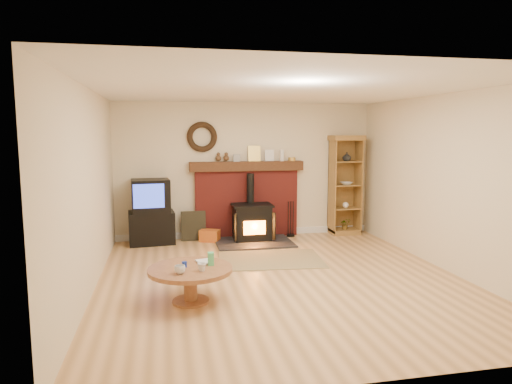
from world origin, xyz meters
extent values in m
plane|color=#AD7D48|center=(0.00, 0.00, 0.00)|extent=(5.50, 5.50, 0.00)
cube|color=beige|center=(0.00, 2.75, 1.30)|extent=(5.00, 0.02, 2.60)
cube|color=beige|center=(0.00, -2.75, 1.30)|extent=(5.00, 0.02, 2.60)
cube|color=beige|center=(-2.50, 0.00, 1.30)|extent=(0.02, 5.50, 2.60)
cube|color=beige|center=(2.50, 0.00, 1.30)|extent=(0.02, 5.50, 2.60)
cube|color=white|center=(0.00, 0.00, 2.60)|extent=(5.00, 5.50, 0.02)
cube|color=white|center=(0.00, 2.73, 0.06)|extent=(5.00, 0.04, 0.12)
torus|color=black|center=(-0.85, 2.69, 1.95)|extent=(0.57, 0.11, 0.57)
cube|color=maroon|center=(0.00, 2.67, 0.65)|extent=(2.00, 0.15, 1.30)
cube|color=#311B0F|center=(0.00, 2.64, 1.39)|extent=(2.20, 0.22, 0.18)
cube|color=#999999|center=(-0.20, 2.65, 1.55)|extent=(0.13, 0.05, 0.14)
cube|color=gold|center=(0.15, 2.67, 1.63)|extent=(0.24, 0.06, 0.30)
cube|color=white|center=(0.45, 2.67, 1.59)|extent=(0.18, 0.05, 0.22)
cylinder|color=white|center=(0.70, 2.65, 1.59)|extent=(0.08, 0.08, 0.22)
cylinder|color=gold|center=(0.90, 2.65, 1.51)|extent=(0.14, 0.14, 0.07)
cube|color=black|center=(0.03, 2.10, 0.01)|extent=(1.40, 1.00, 0.03)
cube|color=black|center=(0.03, 2.30, 0.35)|extent=(0.68, 0.49, 0.63)
cube|color=black|center=(0.03, 2.30, 0.68)|extent=(0.75, 0.53, 0.04)
cylinder|color=black|center=(0.03, 2.45, 0.98)|extent=(0.14, 0.14, 0.56)
cube|color=orange|center=(0.03, 2.05, 0.30)|extent=(0.41, 0.02, 0.25)
cube|color=black|center=(-0.28, 2.11, 0.32)|extent=(0.16, 0.22, 0.50)
cube|color=black|center=(0.34, 2.11, 0.32)|extent=(0.16, 0.22, 0.50)
cube|color=brown|center=(0.07, 0.96, 0.01)|extent=(1.74, 1.28, 0.01)
cube|color=black|center=(-1.82, 2.47, 0.30)|extent=(0.85, 0.63, 0.59)
cube|color=black|center=(-1.82, 2.47, 0.89)|extent=(0.71, 0.62, 0.59)
cube|color=blue|center=(-1.84, 2.18, 0.92)|extent=(0.54, 0.06, 0.43)
cube|color=brown|center=(1.98, 2.53, 0.05)|extent=(0.57, 0.42, 0.10)
cube|color=brown|center=(1.98, 2.73, 0.96)|extent=(0.57, 0.02, 1.83)
cube|color=brown|center=(1.70, 2.53, 0.96)|extent=(0.02, 0.42, 1.83)
cube|color=brown|center=(2.25, 2.53, 0.96)|extent=(0.02, 0.42, 1.83)
cube|color=brown|center=(1.98, 2.53, 1.93)|extent=(0.63, 0.46, 0.10)
cube|color=brown|center=(1.98, 2.53, 0.52)|extent=(0.53, 0.38, 0.02)
cube|color=brown|center=(1.98, 2.53, 0.99)|extent=(0.53, 0.38, 0.02)
cube|color=brown|center=(1.98, 2.53, 1.46)|extent=(0.53, 0.38, 0.02)
imported|color=white|center=(1.98, 2.48, 1.56)|extent=(0.17, 0.17, 0.18)
imported|color=white|center=(1.98, 2.48, 1.03)|extent=(0.23, 0.23, 0.06)
sphere|color=white|center=(1.98, 2.48, 0.59)|extent=(0.12, 0.12, 0.12)
imported|color=#50B974|center=(1.98, 2.48, 0.21)|extent=(0.20, 0.17, 0.22)
cube|color=orange|center=(-0.76, 2.40, 0.11)|extent=(0.41, 0.35, 0.22)
cube|color=black|center=(-1.05, 2.55, 0.28)|extent=(0.47, 0.12, 0.56)
cylinder|color=black|center=(0.84, 2.50, 0.02)|extent=(0.16, 0.16, 0.04)
cylinder|color=black|center=(0.79, 2.50, 0.35)|extent=(0.02, 0.02, 0.70)
cylinder|color=black|center=(0.84, 2.50, 0.35)|extent=(0.02, 0.02, 0.70)
cylinder|color=black|center=(0.89, 2.50, 0.35)|extent=(0.02, 0.02, 0.70)
cylinder|color=brown|center=(-1.29, -0.65, 0.01)|extent=(0.45, 0.45, 0.03)
cylinder|color=brown|center=(-1.29, -0.65, 0.20)|extent=(0.16, 0.16, 0.35)
cylinder|color=brown|center=(-1.29, -0.65, 0.40)|extent=(1.01, 1.01, 0.05)
imported|color=white|center=(-1.42, -0.87, 0.48)|extent=(0.12, 0.12, 0.10)
imported|color=white|center=(-1.17, -0.82, 0.48)|extent=(0.10, 0.10, 0.09)
imported|color=#4C331E|center=(-1.19, -0.50, 0.44)|extent=(0.17, 0.23, 0.02)
cylinder|color=#102896|center=(-1.36, -0.63, 0.46)|extent=(0.06, 0.06, 0.07)
cube|color=#50B974|center=(-1.04, -0.60, 0.51)|extent=(0.07, 0.07, 0.16)
camera|label=1|loc=(-1.58, -5.98, 2.03)|focal=32.00mm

